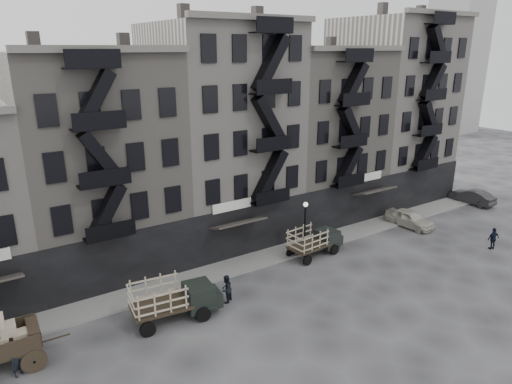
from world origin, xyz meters
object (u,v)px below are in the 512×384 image
stake_truck_west (173,297)px  pedestrian_mid (226,289)px  car_far (472,197)px  stake_truck_east (315,239)px  car_east (409,218)px  pedestrian_west (17,360)px  policeman (493,239)px

stake_truck_west → pedestrian_mid: bearing=6.1°
car_far → stake_truck_east: bearing=-0.9°
stake_truck_east → car_far: 21.38m
pedestrian_mid → car_east: bearing=153.0°
pedestrian_west → stake_truck_west: bearing=-36.0°
pedestrian_mid → policeman: (21.53, -4.73, -0.02)m
stake_truck_west → pedestrian_mid: (3.48, -0.03, -0.59)m
car_east → pedestrian_west: pedestrian_west is taller
pedestrian_west → pedestrian_mid: 11.81m
car_far → pedestrian_west: size_ratio=2.56×
car_east → pedestrian_mid: (-19.91, -2.04, 0.16)m
car_far → pedestrian_mid: bearing=2.8°
pedestrian_mid → stake_truck_west: bearing=-33.4°
stake_truck_east → policeman: (12.50, -6.90, -0.46)m
car_far → policeman: (-8.87, -7.37, 0.16)m
car_east → stake_truck_east: bearing=173.6°
car_east → policeman: (1.62, -6.77, 0.13)m
stake_truck_east → pedestrian_west: stake_truck_east is taller
car_far → pedestrian_west: 42.31m
stake_truck_west → pedestrian_mid: stake_truck_west is taller
stake_truck_west → stake_truck_east: size_ratio=1.12×
stake_truck_east → pedestrian_west: size_ratio=2.79×
stake_truck_east → car_far: bearing=-4.1°
car_far → pedestrian_west: bearing=1.7°
policeman → stake_truck_east: bearing=-13.1°
car_far → pedestrian_mid: pedestrian_mid is taller
pedestrian_west → stake_truck_east: bearing=-31.4°
pedestrian_west → car_east: bearing=-33.9°
stake_truck_west → pedestrian_west: 8.35m
stake_truck_east → pedestrian_mid: stake_truck_east is taller
car_east → car_far: bearing=-2.4°
stake_truck_west → car_east: size_ratio=1.22×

